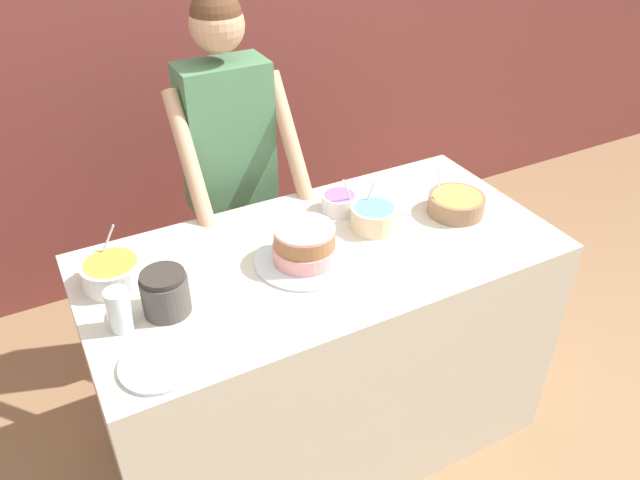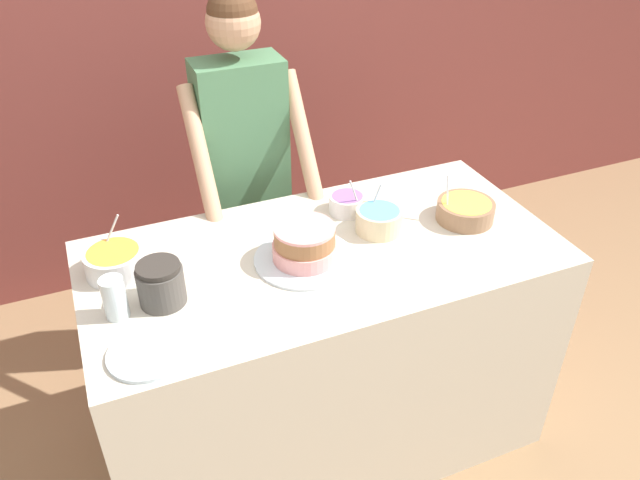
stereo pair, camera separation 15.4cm
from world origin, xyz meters
The scene contains 11 objects.
wall_back centered at (0.00, 1.83, 1.30)m, with size 10.00×0.05×2.60m.
counter centered at (0.00, 0.40, 0.46)m, with size 1.61×0.79×0.93m.
person_baker centered at (-0.09, 1.03, 1.03)m, with size 0.46×0.45×1.66m.
cake centered at (-0.08, 0.37, 0.98)m, with size 0.34×0.34×0.13m.
frosting_bowl_blue centered at (0.23, 0.44, 0.97)m, with size 0.16×0.16×0.15m.
frosting_bowl_purple centered at (0.18, 0.60, 0.96)m, with size 0.13×0.13×0.16m.
frosting_bowl_yellow centered at (0.55, 0.38, 0.97)m, with size 0.21×0.21×0.17m.
frosting_bowl_orange centered at (-0.66, 0.54, 0.97)m, with size 0.19×0.19×0.17m.
drinking_glass centered at (-0.69, 0.33, 0.99)m, with size 0.07×0.07×0.13m.
ceramic_plate centered at (-0.64, 0.13, 0.93)m, with size 0.22×0.22×0.01m.
stoneware_jar centered at (-0.55, 0.34, 0.99)m, with size 0.14×0.14×0.14m.
Camera 2 is at (-0.68, -1.19, 2.14)m, focal length 35.00 mm.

